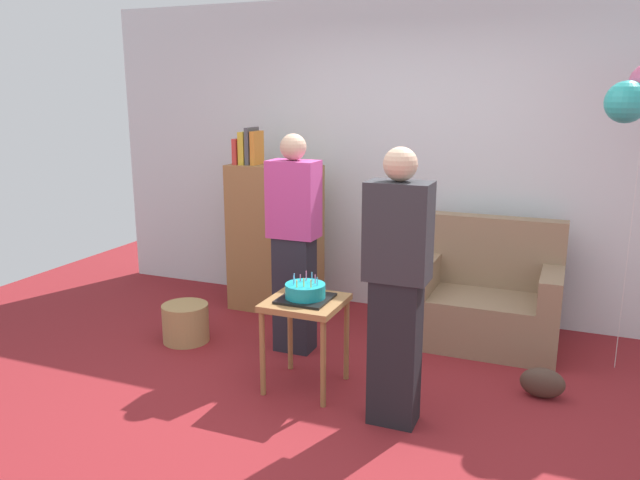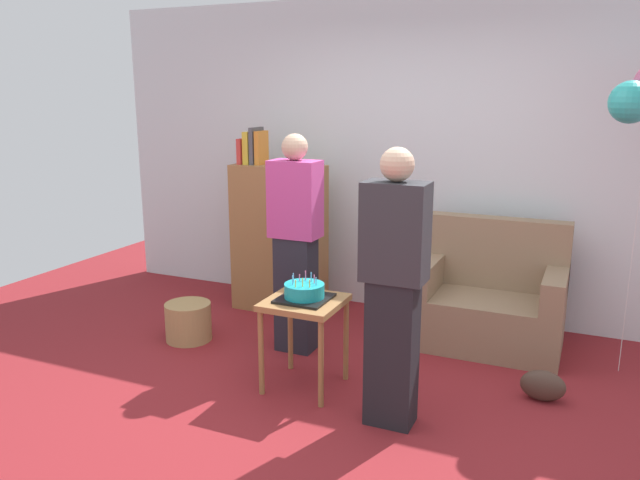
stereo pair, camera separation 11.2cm
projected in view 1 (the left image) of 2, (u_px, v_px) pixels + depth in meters
ground_plane at (329, 411)px, 3.86m from camera, size 8.00×8.00×0.00m
wall_back at (417, 159)px, 5.39m from camera, size 6.00×0.10×2.70m
couch at (486, 300)px, 4.86m from camera, size 1.10×0.70×0.96m
bookshelf at (274, 236)px, 5.53m from camera, size 0.80×0.36×1.62m
side_table at (305, 313)px, 4.06m from camera, size 0.48×0.48×0.61m
birthday_cake at (305, 292)px, 4.03m from camera, size 0.32×0.32×0.17m
person_blowing_candles at (294, 243)px, 4.60m from camera, size 0.36×0.22×1.63m
person_holding_cake at (397, 288)px, 3.56m from camera, size 0.36×0.22×1.63m
wicker_basket at (186, 323)px, 4.91m from camera, size 0.36×0.36×0.30m
handbag at (542, 383)px, 4.01m from camera, size 0.28×0.14×0.20m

